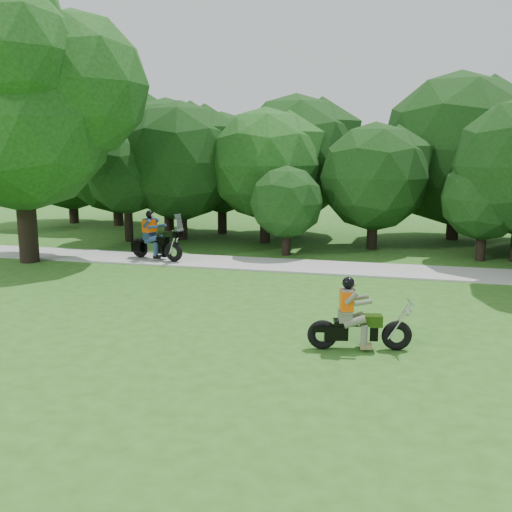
# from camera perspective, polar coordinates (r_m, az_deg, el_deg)

# --- Properties ---
(ground) EXTENTS (100.00, 100.00, 0.00)m
(ground) POSITION_cam_1_polar(r_m,az_deg,el_deg) (12.04, 1.78, -8.76)
(ground) COLOR #2F5518
(ground) RESTS_ON ground
(walkway) EXTENTS (60.00, 2.20, 0.06)m
(walkway) POSITION_cam_1_polar(r_m,az_deg,el_deg) (19.66, 6.86, -1.13)
(walkway) COLOR #9C9C97
(walkway) RESTS_ON ground
(tree_line) EXTENTS (39.73, 11.57, 7.41)m
(tree_line) POSITION_cam_1_polar(r_m,az_deg,el_deg) (26.08, 10.03, 9.54)
(tree_line) COLOR black
(tree_line) RESTS_ON ground
(big_tree_west) EXTENTS (8.64, 6.56, 9.96)m
(big_tree_west) POSITION_cam_1_polar(r_m,az_deg,el_deg) (22.23, -22.23, 14.36)
(big_tree_west) COLOR black
(big_tree_west) RESTS_ON ground
(chopper_motorcycle) EXTENTS (2.10, 0.79, 1.51)m
(chopper_motorcycle) POSITION_cam_1_polar(r_m,az_deg,el_deg) (11.70, 9.84, -6.63)
(chopper_motorcycle) COLOR black
(chopper_motorcycle) RESTS_ON ground
(touring_motorcycle) EXTENTS (2.29, 1.17, 1.78)m
(touring_motorcycle) POSITION_cam_1_polar(r_m,az_deg,el_deg) (21.05, -10.24, 1.42)
(touring_motorcycle) COLOR black
(touring_motorcycle) RESTS_ON walkway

